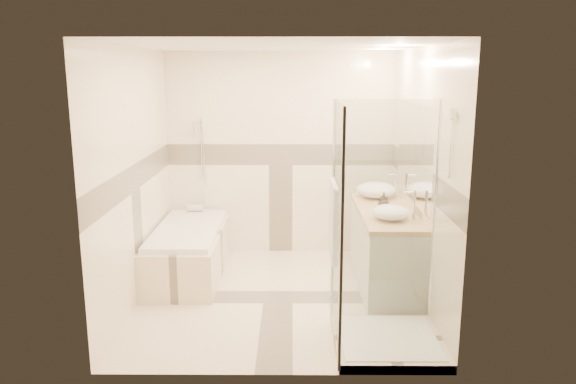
{
  "coord_description": "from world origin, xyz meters",
  "views": [
    {
      "loc": [
        0.13,
        -5.39,
        2.29
      ],
      "look_at": [
        0.1,
        0.25,
        1.05
      ],
      "focal_mm": 35.0,
      "sensor_mm": 36.0,
      "label": 1
    }
  ],
  "objects_px": {
    "bathtub": "(189,248)",
    "amenity_bottle_a": "(384,200)",
    "vessel_sink_near": "(376,190)",
    "vanity": "(384,248)",
    "amenity_bottle_b": "(384,202)",
    "shower_enclosure": "(374,287)",
    "vessel_sink_far": "(391,212)"
  },
  "relations": [
    {
      "from": "bathtub",
      "to": "vanity",
      "type": "height_order",
      "value": "vanity"
    },
    {
      "from": "bathtub",
      "to": "amenity_bottle_a",
      "type": "relative_size",
      "value": 9.46
    },
    {
      "from": "vessel_sink_near",
      "to": "amenity_bottle_a",
      "type": "distance_m",
      "value": 0.53
    },
    {
      "from": "vanity",
      "to": "amenity_bottle_b",
      "type": "distance_m",
      "value": 0.5
    },
    {
      "from": "vessel_sink_near",
      "to": "vessel_sink_far",
      "type": "bearing_deg",
      "value": -90.0
    },
    {
      "from": "bathtub",
      "to": "vanity",
      "type": "relative_size",
      "value": 1.05
    },
    {
      "from": "bathtub",
      "to": "amenity_bottle_a",
      "type": "distance_m",
      "value": 2.24
    },
    {
      "from": "shower_enclosure",
      "to": "vessel_sink_far",
      "type": "relative_size",
      "value": 5.54
    },
    {
      "from": "vessel_sink_far",
      "to": "amenity_bottle_b",
      "type": "height_order",
      "value": "amenity_bottle_b"
    },
    {
      "from": "vanity",
      "to": "shower_enclosure",
      "type": "bearing_deg",
      "value": -102.97
    },
    {
      "from": "vessel_sink_near",
      "to": "amenity_bottle_a",
      "type": "xyz_separation_m",
      "value": [
        0.0,
        -0.53,
        0.0
      ]
    },
    {
      "from": "vessel_sink_far",
      "to": "amenity_bottle_a",
      "type": "height_order",
      "value": "amenity_bottle_a"
    },
    {
      "from": "vanity",
      "to": "amenity_bottle_a",
      "type": "height_order",
      "value": "amenity_bottle_a"
    },
    {
      "from": "vessel_sink_near",
      "to": "amenity_bottle_b",
      "type": "bearing_deg",
      "value": -90.0
    },
    {
      "from": "amenity_bottle_b",
      "to": "vanity",
      "type": "bearing_deg",
      "value": -60.59
    },
    {
      "from": "vessel_sink_near",
      "to": "amenity_bottle_b",
      "type": "xyz_separation_m",
      "value": [
        0.0,
        -0.54,
        -0.01
      ]
    },
    {
      "from": "bathtub",
      "to": "amenity_bottle_b",
      "type": "xyz_separation_m",
      "value": [
        2.13,
        -0.31,
        0.62
      ]
    },
    {
      "from": "shower_enclosure",
      "to": "amenity_bottle_b",
      "type": "bearing_deg",
      "value": 78.2
    },
    {
      "from": "amenity_bottle_a",
      "to": "amenity_bottle_b",
      "type": "height_order",
      "value": "amenity_bottle_a"
    },
    {
      "from": "vessel_sink_near",
      "to": "amenity_bottle_a",
      "type": "height_order",
      "value": "same"
    },
    {
      "from": "vessel_sink_near",
      "to": "vessel_sink_far",
      "type": "xyz_separation_m",
      "value": [
        0.0,
        -0.96,
        -0.02
      ]
    },
    {
      "from": "shower_enclosure",
      "to": "vessel_sink_near",
      "type": "distance_m",
      "value": 1.92
    },
    {
      "from": "vanity",
      "to": "amenity_bottle_b",
      "type": "xyz_separation_m",
      "value": [
        -0.02,
        0.04,
        0.5
      ]
    },
    {
      "from": "shower_enclosure",
      "to": "amenity_bottle_a",
      "type": "xyz_separation_m",
      "value": [
        0.27,
        1.32,
        0.43
      ]
    },
    {
      "from": "vessel_sink_far",
      "to": "vanity",
      "type": "bearing_deg",
      "value": 87.05
    },
    {
      "from": "vessel_sink_far",
      "to": "shower_enclosure",
      "type": "bearing_deg",
      "value": -107.16
    },
    {
      "from": "bathtub",
      "to": "vanity",
      "type": "bearing_deg",
      "value": -9.25
    },
    {
      "from": "vessel_sink_far",
      "to": "amenity_bottle_b",
      "type": "distance_m",
      "value": 0.42
    },
    {
      "from": "vessel_sink_near",
      "to": "amenity_bottle_b",
      "type": "height_order",
      "value": "vessel_sink_near"
    },
    {
      "from": "vessel_sink_far",
      "to": "amenity_bottle_a",
      "type": "bearing_deg",
      "value": 90.0
    },
    {
      "from": "bathtub",
      "to": "shower_enclosure",
      "type": "height_order",
      "value": "shower_enclosure"
    },
    {
      "from": "bathtub",
      "to": "vessel_sink_near",
      "type": "height_order",
      "value": "vessel_sink_near"
    }
  ]
}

